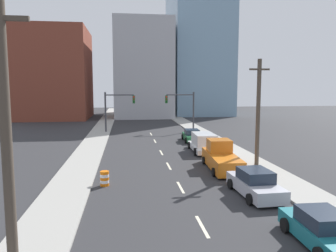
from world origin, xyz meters
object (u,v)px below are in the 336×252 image
(traffic_signal_right, at_px, (185,106))
(traffic_signal_left, at_px, (115,106))
(sedan_green, at_px, (192,136))
(pickup_truck_orange, at_px, (221,158))
(sedan_teal, at_px, (322,230))
(traffic_barrel, at_px, (105,178))
(box_truck_white, at_px, (204,143))
(utility_pole_left_near, at_px, (7,144))
(sedan_silver, at_px, (255,184))
(utility_pole_right_mid, at_px, (258,112))

(traffic_signal_right, bearing_deg, traffic_signal_left, 180.00)
(sedan_green, bearing_deg, pickup_truck_orange, -89.43)
(sedan_teal, bearing_deg, sedan_green, 91.11)
(traffic_barrel, bearing_deg, pickup_truck_orange, 20.76)
(sedan_teal, bearing_deg, traffic_signal_right, 89.86)
(sedan_green, bearing_deg, box_truck_white, -89.03)
(utility_pole_left_near, bearing_deg, sedan_teal, 7.73)
(utility_pole_left_near, bearing_deg, sedan_silver, 35.34)
(utility_pole_right_mid, xyz_separation_m, pickup_truck_orange, (-3.07, -0.52, -3.46))
(traffic_signal_left, bearing_deg, traffic_barrel, -89.69)
(traffic_signal_left, height_order, traffic_barrel, traffic_signal_left)
(utility_pole_right_mid, height_order, traffic_barrel, utility_pole_right_mid)
(utility_pole_right_mid, bearing_deg, utility_pole_left_near, -133.48)
(sedan_silver, relative_size, pickup_truck_orange, 0.76)
(traffic_barrel, bearing_deg, sedan_silver, -19.09)
(utility_pole_left_near, relative_size, utility_pole_right_mid, 1.06)
(utility_pole_left_near, distance_m, sedan_silver, 13.83)
(sedan_silver, bearing_deg, traffic_signal_right, 85.61)
(traffic_barrel, height_order, pickup_truck_orange, pickup_truck_orange)
(utility_pole_left_near, bearing_deg, traffic_barrel, 79.10)
(traffic_signal_left, bearing_deg, sedan_silver, -72.60)
(sedan_teal, bearing_deg, box_truck_white, 91.58)
(utility_pole_right_mid, height_order, sedan_green, utility_pole_right_mid)
(sedan_teal, bearing_deg, pickup_truck_orange, 93.04)
(pickup_truck_orange, bearing_deg, sedan_green, 91.37)
(traffic_barrel, xyz_separation_m, sedan_teal, (9.03, -9.20, 0.17))
(sedan_silver, height_order, sedan_green, sedan_silver)
(utility_pole_right_mid, xyz_separation_m, traffic_barrel, (-11.68, -3.79, -3.86))
(utility_pole_right_mid, bearing_deg, traffic_signal_right, 95.00)
(utility_pole_right_mid, bearing_deg, sedan_green, 101.71)
(traffic_signal_right, bearing_deg, sedan_silver, -92.09)
(utility_pole_right_mid, height_order, box_truck_white, utility_pole_right_mid)
(box_truck_white, bearing_deg, sedan_green, 90.37)
(utility_pole_left_near, relative_size, sedan_silver, 1.90)
(sedan_teal, relative_size, pickup_truck_orange, 0.69)
(traffic_signal_left, xyz_separation_m, sedan_silver, (8.90, -28.39, -2.97))
(utility_pole_right_mid, distance_m, box_truck_white, 7.68)
(pickup_truck_orange, bearing_deg, utility_pole_right_mid, 12.90)
(sedan_green, bearing_deg, utility_pole_right_mid, -75.89)
(utility_pole_right_mid, relative_size, traffic_barrel, 8.87)
(box_truck_white, distance_m, sedan_green, 6.51)
(traffic_signal_left, distance_m, traffic_barrel, 25.56)
(pickup_truck_orange, bearing_deg, traffic_signal_right, 90.13)
(traffic_signal_right, height_order, utility_pole_left_near, utility_pole_left_near)
(sedan_silver, distance_m, sedan_green, 19.59)
(traffic_barrel, relative_size, sedan_teal, 0.22)
(traffic_barrel, relative_size, sedan_silver, 0.20)
(pickup_truck_orange, relative_size, box_truck_white, 1.09)
(pickup_truck_orange, bearing_deg, sedan_silver, -85.44)
(traffic_signal_left, height_order, sedan_silver, traffic_signal_left)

